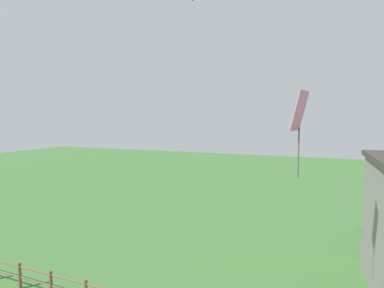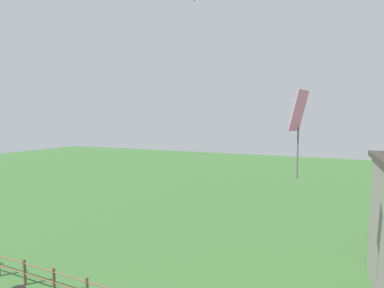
{
  "view_description": "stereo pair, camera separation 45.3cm",
  "coord_description": "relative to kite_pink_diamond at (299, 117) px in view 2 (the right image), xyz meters",
  "views": [
    {
      "loc": [
        4.38,
        -2.63,
        7.3
      ],
      "look_at": [
        0.0,
        8.02,
        6.37
      ],
      "focal_mm": 28.0,
      "sensor_mm": 36.0,
      "label": 1
    },
    {
      "loc": [
        4.8,
        -2.45,
        7.3
      ],
      "look_at": [
        0.0,
        8.02,
        6.37
      ],
      "focal_mm": 28.0,
      "sensor_mm": 36.0,
      "label": 2
    }
  ],
  "objects": [
    {
      "name": "kite_pink_diamond",
      "position": [
        0.0,
        0.0,
        0.0
      ],
      "size": [
        0.54,
        1.0,
        2.82
      ],
      "color": "pink"
    }
  ]
}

